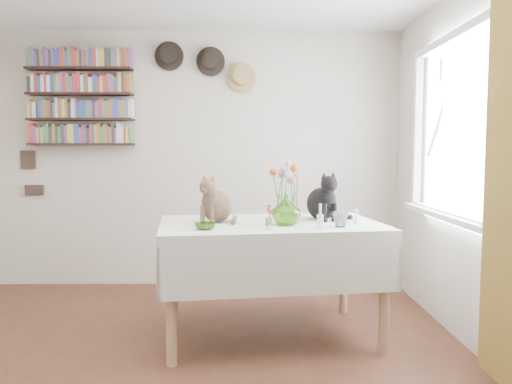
{
  "coord_description": "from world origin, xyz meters",
  "views": [
    {
      "loc": [
        0.52,
        -2.7,
        1.32
      ],
      "look_at": [
        0.57,
        0.71,
        1.05
      ],
      "focal_mm": 35.0,
      "sensor_mm": 36.0,
      "label": 1
    }
  ],
  "objects_px": {
    "bookshelf_unit": "(80,98)",
    "black_cat": "(322,195)",
    "tabby_cat": "(217,198)",
    "flower_vase": "(286,210)",
    "dining_table": "(270,251)"
  },
  "relations": [
    {
      "from": "dining_table",
      "to": "tabby_cat",
      "type": "bearing_deg",
      "value": 175.1
    },
    {
      "from": "dining_table",
      "to": "flower_vase",
      "type": "height_order",
      "value": "flower_vase"
    },
    {
      "from": "flower_vase",
      "to": "bookshelf_unit",
      "type": "relative_size",
      "value": 0.21
    },
    {
      "from": "tabby_cat",
      "to": "black_cat",
      "type": "height_order",
      "value": "black_cat"
    },
    {
      "from": "black_cat",
      "to": "bookshelf_unit",
      "type": "xyz_separation_m",
      "value": [
        -2.16,
        1.19,
        0.84
      ]
    },
    {
      "from": "bookshelf_unit",
      "to": "black_cat",
      "type": "bearing_deg",
      "value": -28.9
    },
    {
      "from": "dining_table",
      "to": "flower_vase",
      "type": "relative_size",
      "value": 7.92
    },
    {
      "from": "dining_table",
      "to": "flower_vase",
      "type": "xyz_separation_m",
      "value": [
        0.11,
        -0.13,
        0.31
      ]
    },
    {
      "from": "tabby_cat",
      "to": "bookshelf_unit",
      "type": "distance_m",
      "value": 2.09
    },
    {
      "from": "black_cat",
      "to": "bookshelf_unit",
      "type": "bearing_deg",
      "value": 135.89
    },
    {
      "from": "black_cat",
      "to": "tabby_cat",
      "type": "bearing_deg",
      "value": 174.23
    },
    {
      "from": "tabby_cat",
      "to": "flower_vase",
      "type": "xyz_separation_m",
      "value": [
        0.48,
        -0.16,
        -0.07
      ]
    },
    {
      "from": "dining_table",
      "to": "tabby_cat",
      "type": "height_order",
      "value": "tabby_cat"
    },
    {
      "from": "dining_table",
      "to": "black_cat",
      "type": "distance_m",
      "value": 0.57
    },
    {
      "from": "tabby_cat",
      "to": "black_cat",
      "type": "distance_m",
      "value": 0.78
    }
  ]
}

